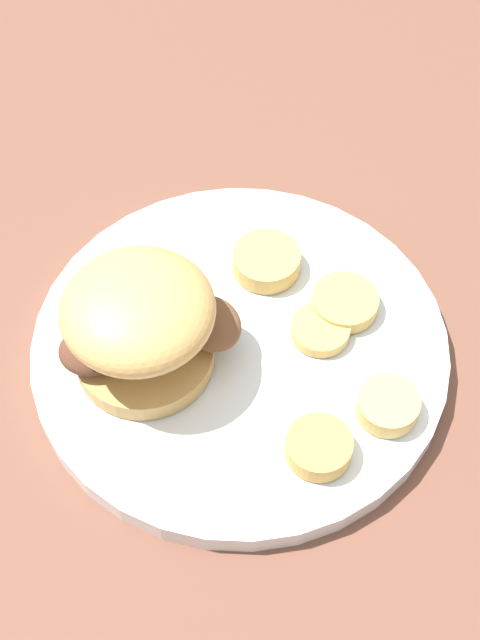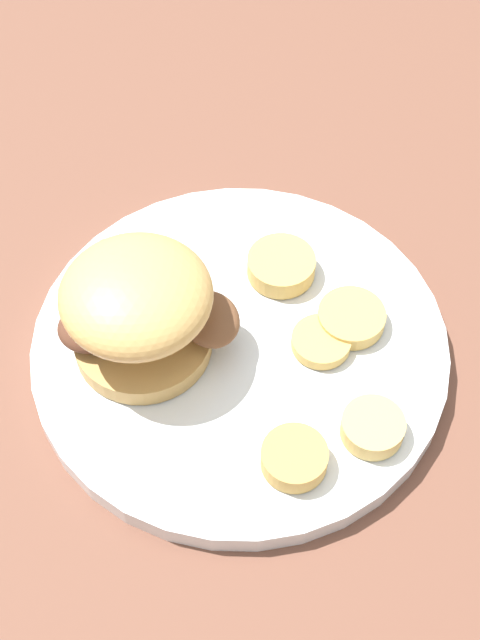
{
  "view_description": "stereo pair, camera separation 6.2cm",
  "coord_description": "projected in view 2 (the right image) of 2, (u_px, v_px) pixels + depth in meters",
  "views": [
    {
      "loc": [
        -0.34,
        0.09,
        0.55
      ],
      "look_at": [
        0.0,
        0.0,
        0.04
      ],
      "focal_mm": 50.0,
      "sensor_mm": 36.0,
      "label": 1
    },
    {
      "loc": [
        -0.35,
        0.03,
        0.55
      ],
      "look_at": [
        0.0,
        0.0,
        0.04
      ],
      "focal_mm": 50.0,
      "sensor_mm": 36.0,
      "label": 2
    }
  ],
  "objects": [
    {
      "name": "sandwich",
      "position": [
        140.0,
        305.0,
        0.6
      ],
      "size": [
        0.11,
        0.13,
        0.08
      ],
      "color": "tan",
      "rests_on": "dinner_plate"
    },
    {
      "name": "potato_round_2",
      "position": [
        281.0,
        266.0,
        0.67
      ],
      "size": [
        0.05,
        0.05,
        0.02
      ],
      "primitive_type": "cylinder",
      "color": "tan",
      "rests_on": "dinner_plate"
    },
    {
      "name": "potato_round_0",
      "position": [
        321.0,
        342.0,
        0.63
      ],
      "size": [
        0.04,
        0.04,
        0.01
      ],
      "primitive_type": "cylinder",
      "color": "tan",
      "rests_on": "dinner_plate"
    },
    {
      "name": "potato_round_3",
      "position": [
        351.0,
        318.0,
        0.64
      ],
      "size": [
        0.05,
        0.05,
        0.01
      ],
      "primitive_type": "cylinder",
      "color": "tan",
      "rests_on": "dinner_plate"
    },
    {
      "name": "dinner_plate",
      "position": [
        240.0,
        347.0,
        0.64
      ],
      "size": [
        0.3,
        0.3,
        0.02
      ],
      "color": "white",
      "rests_on": "ground_plane"
    },
    {
      "name": "potato_round_4",
      "position": [
        373.0,
        427.0,
        0.59
      ],
      "size": [
        0.04,
        0.04,
        0.01
      ],
      "primitive_type": "cylinder",
      "color": "#DBB766",
      "rests_on": "dinner_plate"
    },
    {
      "name": "potato_round_1",
      "position": [
        294.0,
        458.0,
        0.58
      ],
      "size": [
        0.04,
        0.04,
        0.02
      ],
      "primitive_type": "cylinder",
      "color": "tan",
      "rests_on": "dinner_plate"
    },
    {
      "name": "ground_plane",
      "position": [
        240.0,
        355.0,
        0.65
      ],
      "size": [
        4.0,
        4.0,
        0.0
      ],
      "primitive_type": "plane",
      "color": "brown"
    }
  ]
}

